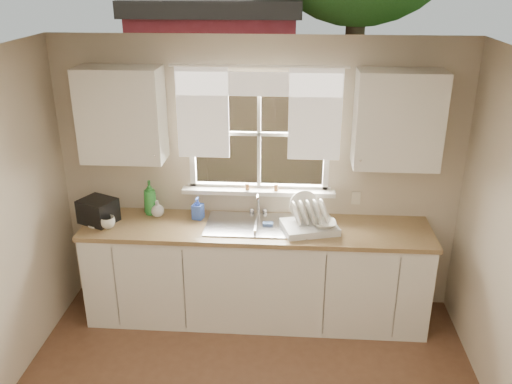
# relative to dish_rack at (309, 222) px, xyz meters

# --- Properties ---
(room_walls) EXTENTS (3.62, 4.02, 2.50)m
(room_walls) POSITION_rel_dish_rack_xyz_m (-0.46, -1.72, 0.25)
(room_walls) COLOR beige
(room_walls) RESTS_ON ground
(ceiling) EXTENTS (3.60, 4.00, 0.02)m
(ceiling) POSITION_rel_dish_rack_xyz_m (-0.46, -1.65, 1.51)
(ceiling) COLOR silver
(ceiling) RESTS_ON room_walls
(window) EXTENTS (1.38, 0.16, 1.06)m
(window) POSITION_rel_dish_rack_xyz_m (-0.46, 0.35, 0.50)
(window) COLOR white
(window) RESTS_ON room_walls
(curtains) EXTENTS (1.50, 0.03, 0.81)m
(curtains) POSITION_rel_dish_rack_xyz_m (-0.46, 0.30, 0.95)
(curtains) COLOR white
(curtains) RESTS_ON room_walls
(base_cabinets) EXTENTS (3.00, 0.62, 0.87)m
(base_cabinets) POSITION_rel_dish_rack_xyz_m (-0.46, 0.03, -0.55)
(base_cabinets) COLOR white
(base_cabinets) RESTS_ON ground
(countertop) EXTENTS (3.04, 0.65, 0.04)m
(countertop) POSITION_rel_dish_rack_xyz_m (-0.46, 0.03, -0.10)
(countertop) COLOR olive
(countertop) RESTS_ON base_cabinets
(upper_cabinet_left) EXTENTS (0.70, 0.33, 0.80)m
(upper_cabinet_left) POSITION_rel_dish_rack_xyz_m (-1.61, 0.17, 0.86)
(upper_cabinet_left) COLOR white
(upper_cabinet_left) RESTS_ON room_walls
(upper_cabinet_right) EXTENTS (0.70, 0.33, 0.80)m
(upper_cabinet_right) POSITION_rel_dish_rack_xyz_m (0.69, 0.17, 0.86)
(upper_cabinet_right) COLOR white
(upper_cabinet_right) RESTS_ON room_walls
(wall_outlet) EXTENTS (0.08, 0.01, 0.12)m
(wall_outlet) POSITION_rel_dish_rack_xyz_m (0.42, 0.33, 0.09)
(wall_outlet) COLOR beige
(wall_outlet) RESTS_ON room_walls
(sill_jars) EXTENTS (0.30, 0.04, 0.06)m
(sill_jars) POSITION_rel_dish_rack_xyz_m (-0.43, 0.29, 0.19)
(sill_jars) COLOR brown
(sill_jars) RESTS_ON window
(sink) EXTENTS (0.88, 0.52, 0.40)m
(sink) POSITION_rel_dish_rack_xyz_m (-0.46, 0.06, -0.15)
(sink) COLOR #B7B7BC
(sink) RESTS_ON countertop
(dish_rack) EXTENTS (0.53, 0.45, 0.31)m
(dish_rack) POSITION_rel_dish_rack_xyz_m (0.00, 0.00, 0.00)
(dish_rack) COLOR silver
(dish_rack) RESTS_ON countertop
(bowl) EXTENTS (0.21, 0.21, 0.05)m
(bowl) POSITION_rel_dish_rack_xyz_m (0.13, -0.05, 0.01)
(bowl) COLOR white
(bowl) RESTS_ON dish_rack
(soap_bottle_a) EXTENTS (0.15, 0.15, 0.32)m
(soap_bottle_a) POSITION_rel_dish_rack_xyz_m (-1.44, 0.23, 0.08)
(soap_bottle_a) COLOR green
(soap_bottle_a) RESTS_ON countertop
(soap_bottle_b) EXTENTS (0.11, 0.11, 0.20)m
(soap_bottle_b) POSITION_rel_dish_rack_xyz_m (-0.99, 0.16, 0.03)
(soap_bottle_b) COLOR blue
(soap_bottle_b) RESTS_ON countertop
(soap_bottle_c) EXTENTS (0.15, 0.15, 0.15)m
(soap_bottle_c) POSITION_rel_dish_rack_xyz_m (-1.36, 0.19, -0.00)
(soap_bottle_c) COLOR #F1E8C6
(soap_bottle_c) RESTS_ON countertop
(saucer) EXTENTS (0.16, 0.16, 0.01)m
(saucer) POSITION_rel_dish_rack_xyz_m (-1.86, -0.03, -0.07)
(saucer) COLOR silver
(saucer) RESTS_ON countertop
(cup) EXTENTS (0.16, 0.16, 0.10)m
(cup) POSITION_rel_dish_rack_xyz_m (-1.74, -0.09, -0.02)
(cup) COLOR silver
(cup) RESTS_ON countertop
(black_appliance) EXTENTS (0.37, 0.35, 0.21)m
(black_appliance) POSITION_rel_dish_rack_xyz_m (-1.86, 0.03, 0.03)
(black_appliance) COLOR black
(black_appliance) RESTS_ON countertop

